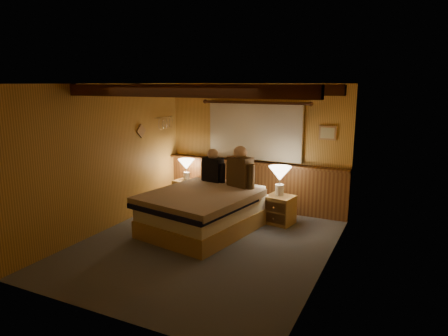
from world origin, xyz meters
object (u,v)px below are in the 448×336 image
Objects in this scene: lamp_right at (280,175)px; person_left at (213,168)px; bed at (204,210)px; person_right at (240,170)px; duffel_bag at (191,208)px; lamp_left at (186,165)px; nightstand_right at (280,210)px; nightstand_left at (187,192)px.

person_left is at bearing -171.87° from lamp_right.
bed is 0.93m from person_left.
lamp_right is 0.82× the size of person_left.
duffel_bag is (-0.94, -0.08, -0.79)m from person_right.
lamp_left reaches higher than bed.
nightstand_right is 0.83× the size of person_left.
bed is at bearing -54.13° from duffel_bag.
lamp_left reaches higher than duffel_bag.
lamp_right is 0.69m from person_right.
lamp_right is at bearing 51.49° from bed.
person_right is at bearing -15.63° from nightstand_left.
person_left is (-0.19, 0.72, 0.56)m from bed.
bed is 1.36m from nightstand_right.
person_left reaches higher than lamp_left.
person_left is 0.85× the size of person_right.
bed is 4.20× the size of nightstand_right.
person_right is (0.39, 0.60, 0.61)m from bed.
lamp_right is 1.22m from person_left.
nightstand_right is 1.20× the size of lamp_left.
nightstand_right is 2.16m from lamp_left.
person_right reaches higher than lamp_left.
lamp_right is 1.75m from duffel_bag.
nightstand_right is 1.63m from duffel_bag.
nightstand_left is at bearing 159.41° from person_left.
nightstand_left reaches higher than duffel_bag.
nightstand_left is 0.55m from lamp_left.
person_left reaches higher than nightstand_left.
person_right is at bearing -4.26° from person_left.
nightstand_left is 0.79× the size of person_left.
nightstand_left is 0.95× the size of nightstand_right.
lamp_left is at bearing 175.37° from person_right.
bed reaches higher than nightstand_right.
lamp_left is 1.03m from duffel_bag.
person_left is at bearing 114.94° from bed.
nightstand_right is 1.40m from person_left.
person_right is (-0.64, -0.27, 0.71)m from nightstand_right.
nightstand_left is (-1.02, 1.16, -0.10)m from bed.
lamp_left is at bearing 158.83° from person_left.
person_left is at bearing -174.24° from person_right.
bed is at bearing -48.92° from lamp_left.
lamp_right is 0.70× the size of person_right.
bed reaches higher than duffel_bag.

